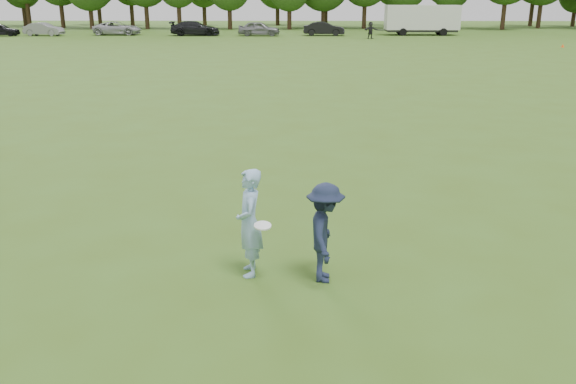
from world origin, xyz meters
name	(u,v)px	position (x,y,z in m)	size (l,w,h in m)	color
ground	(319,281)	(0.00, 0.00, 0.00)	(200.00, 200.00, 0.00)	#3B5718
thrower	(249,223)	(-1.11, 0.25, 0.88)	(0.64, 0.42, 1.75)	#8AB0D6
defender	(325,233)	(0.08, 0.05, 0.80)	(1.03, 0.59, 1.59)	#1A2139
player_far_d	(371,30)	(6.92, 55.28, 0.85)	(1.58, 0.50, 1.70)	#242424
car_a	(1,30)	(-32.77, 58.98, 0.67)	(1.57, 3.91, 1.33)	black
car_b	(44,29)	(-28.21, 59.39, 0.70)	(1.48, 4.24, 1.40)	gray
car_c	(117,28)	(-20.56, 60.86, 0.73)	(2.41, 5.22, 1.45)	#A5A5AA
car_d	(195,28)	(-11.75, 59.99, 0.78)	(2.18, 5.36, 1.56)	black
car_e	(259,29)	(-4.70, 59.69, 0.77)	(1.83, 4.54, 1.55)	slate
car_f	(324,29)	(2.40, 60.30, 0.74)	(1.57, 4.49, 1.48)	black
field_cone	(563,46)	(22.23, 45.03, 0.15)	(0.28, 0.28, 0.30)	#EA4A0C
disc_in_play	(263,226)	(-0.89, -0.03, 0.94)	(0.32, 0.32, 0.08)	white
cargo_trailer	(422,19)	(13.22, 61.39, 1.78)	(9.00, 2.75, 3.20)	silver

